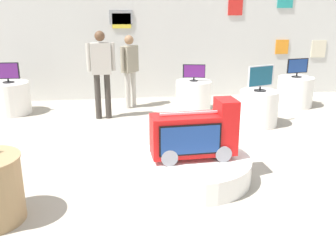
{
  "coord_description": "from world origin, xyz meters",
  "views": [
    {
      "loc": [
        -0.78,
        -4.51,
        2.22
      ],
      "look_at": [
        -0.14,
        0.34,
        0.68
      ],
      "focal_mm": 39.59,
      "sensor_mm": 36.0,
      "label": 1
    }
  ],
  "objects_px": {
    "shopper_browsing_rear": "(130,66)",
    "tv_on_right_rear": "(298,67)",
    "tv_on_far_right": "(7,72)",
    "main_display_pedestal": "(193,168)",
    "display_pedestal_left_rear": "(193,96)",
    "tv_on_center_rear": "(261,77)",
    "shopper_browsing_near_truck": "(101,68)",
    "novelty_firetruck_tv": "(195,135)",
    "display_pedestal_far_right": "(11,98)",
    "display_pedestal_center_rear": "(259,108)",
    "display_pedestal_right_rear": "(295,92)",
    "tv_on_left_rear": "(194,72)"
  },
  "relations": [
    {
      "from": "tv_on_right_rear",
      "to": "main_display_pedestal",
      "type": "bearing_deg",
      "value": -132.01
    },
    {
      "from": "display_pedestal_left_rear",
      "to": "shopper_browsing_near_truck",
      "type": "distance_m",
      "value": 2.07
    },
    {
      "from": "display_pedestal_center_rear",
      "to": "shopper_browsing_near_truck",
      "type": "distance_m",
      "value": 3.18
    },
    {
      "from": "display_pedestal_center_rear",
      "to": "display_pedestal_left_rear",
      "type": "bearing_deg",
      "value": 133.51
    },
    {
      "from": "display_pedestal_left_rear",
      "to": "display_pedestal_right_rear",
      "type": "relative_size",
      "value": 0.97
    },
    {
      "from": "display_pedestal_center_rear",
      "to": "tv_on_far_right",
      "type": "distance_m",
      "value": 5.19
    },
    {
      "from": "display_pedestal_far_right",
      "to": "tv_on_far_right",
      "type": "xyz_separation_m",
      "value": [
        0.0,
        -0.0,
        0.56
      ]
    },
    {
      "from": "novelty_firetruck_tv",
      "to": "display_pedestal_far_right",
      "type": "distance_m",
      "value": 4.88
    },
    {
      "from": "display_pedestal_right_rear",
      "to": "tv_on_far_right",
      "type": "relative_size",
      "value": 1.59
    },
    {
      "from": "tv_on_center_rear",
      "to": "display_pedestal_far_right",
      "type": "bearing_deg",
      "value": 163.48
    },
    {
      "from": "tv_on_left_rear",
      "to": "tv_on_far_right",
      "type": "bearing_deg",
      "value": 174.82
    },
    {
      "from": "tv_on_far_right",
      "to": "novelty_firetruck_tv",
      "type": "bearing_deg",
      "value": -47.91
    },
    {
      "from": "tv_on_right_rear",
      "to": "shopper_browsing_rear",
      "type": "height_order",
      "value": "shopper_browsing_rear"
    },
    {
      "from": "tv_on_center_rear",
      "to": "display_pedestal_far_right",
      "type": "xyz_separation_m",
      "value": [
        -4.95,
        1.47,
        -0.6
      ]
    },
    {
      "from": "display_pedestal_left_rear",
      "to": "tv_on_center_rear",
      "type": "distance_m",
      "value": 1.65
    },
    {
      "from": "shopper_browsing_rear",
      "to": "tv_on_right_rear",
      "type": "bearing_deg",
      "value": -5.96
    },
    {
      "from": "tv_on_far_right",
      "to": "shopper_browsing_rear",
      "type": "height_order",
      "value": "shopper_browsing_rear"
    },
    {
      "from": "display_pedestal_left_rear",
      "to": "tv_on_right_rear",
      "type": "height_order",
      "value": "tv_on_right_rear"
    },
    {
      "from": "main_display_pedestal",
      "to": "tv_on_right_rear",
      "type": "bearing_deg",
      "value": 47.99
    },
    {
      "from": "main_display_pedestal",
      "to": "shopper_browsing_near_truck",
      "type": "relative_size",
      "value": 0.87
    },
    {
      "from": "novelty_firetruck_tv",
      "to": "shopper_browsing_rear",
      "type": "xyz_separation_m",
      "value": [
        -0.7,
        3.79,
        0.32
      ]
    },
    {
      "from": "tv_on_right_rear",
      "to": "shopper_browsing_rear",
      "type": "bearing_deg",
      "value": 174.04
    },
    {
      "from": "display_pedestal_center_rear",
      "to": "tv_on_center_rear",
      "type": "bearing_deg",
      "value": -108.58
    },
    {
      "from": "display_pedestal_left_rear",
      "to": "tv_on_far_right",
      "type": "distance_m",
      "value": 3.95
    },
    {
      "from": "novelty_firetruck_tv",
      "to": "tv_on_right_rear",
      "type": "height_order",
      "value": "tv_on_right_rear"
    },
    {
      "from": "main_display_pedestal",
      "to": "display_pedestal_right_rear",
      "type": "bearing_deg",
      "value": 48.02
    },
    {
      "from": "tv_on_far_right",
      "to": "shopper_browsing_near_truck",
      "type": "relative_size",
      "value": 0.28
    },
    {
      "from": "display_pedestal_left_rear",
      "to": "display_pedestal_center_rear",
      "type": "bearing_deg",
      "value": -46.49
    },
    {
      "from": "display_pedestal_left_rear",
      "to": "display_pedestal_right_rear",
      "type": "bearing_deg",
      "value": 3.38
    },
    {
      "from": "display_pedestal_left_rear",
      "to": "tv_on_right_rear",
      "type": "xyz_separation_m",
      "value": [
        2.4,
        0.14,
        0.56
      ]
    },
    {
      "from": "tv_on_center_rear",
      "to": "shopper_browsing_near_truck",
      "type": "height_order",
      "value": "shopper_browsing_near_truck"
    },
    {
      "from": "tv_on_left_rear",
      "to": "display_pedestal_center_rear",
      "type": "bearing_deg",
      "value": -46.4
    },
    {
      "from": "display_pedestal_center_rear",
      "to": "tv_on_left_rear",
      "type": "bearing_deg",
      "value": 133.6
    },
    {
      "from": "display_pedestal_left_rear",
      "to": "tv_on_center_rear",
      "type": "height_order",
      "value": "tv_on_center_rear"
    },
    {
      "from": "shopper_browsing_near_truck",
      "to": "tv_on_far_right",
      "type": "bearing_deg",
      "value": 162.6
    },
    {
      "from": "display_pedestal_center_rear",
      "to": "tv_on_far_right",
      "type": "relative_size",
      "value": 1.47
    },
    {
      "from": "tv_on_center_rear",
      "to": "shopper_browsing_near_truck",
      "type": "relative_size",
      "value": 0.32
    },
    {
      "from": "tv_on_left_rear",
      "to": "tv_on_right_rear",
      "type": "relative_size",
      "value": 0.91
    },
    {
      "from": "novelty_firetruck_tv",
      "to": "shopper_browsing_near_truck",
      "type": "bearing_deg",
      "value": 113.32
    },
    {
      "from": "main_display_pedestal",
      "to": "shopper_browsing_near_truck",
      "type": "xyz_separation_m",
      "value": [
        -1.27,
        2.99,
        0.89
      ]
    },
    {
      "from": "shopper_browsing_rear",
      "to": "display_pedestal_center_rear",
      "type": "bearing_deg",
      "value": -34.36
    },
    {
      "from": "display_pedestal_left_rear",
      "to": "main_display_pedestal",
      "type": "bearing_deg",
      "value": -101.45
    },
    {
      "from": "display_pedestal_center_rear",
      "to": "display_pedestal_right_rear",
      "type": "height_order",
      "value": "same"
    },
    {
      "from": "novelty_firetruck_tv",
      "to": "display_pedestal_far_right",
      "type": "xyz_separation_m",
      "value": [
        -3.26,
        3.62,
        -0.28
      ]
    },
    {
      "from": "display_pedestal_right_rear",
      "to": "display_pedestal_far_right",
      "type": "xyz_separation_m",
      "value": [
        -6.3,
        0.21,
        0.0
      ]
    },
    {
      "from": "novelty_firetruck_tv",
      "to": "tv_on_right_rear",
      "type": "bearing_deg",
      "value": 48.25
    },
    {
      "from": "tv_on_left_rear",
      "to": "display_pedestal_far_right",
      "type": "distance_m",
      "value": 3.95
    },
    {
      "from": "tv_on_far_right",
      "to": "main_display_pedestal",
      "type": "bearing_deg",
      "value": -48.07
    },
    {
      "from": "main_display_pedestal",
      "to": "tv_on_far_right",
      "type": "height_order",
      "value": "tv_on_far_right"
    },
    {
      "from": "display_pedestal_far_right",
      "to": "tv_on_far_right",
      "type": "relative_size",
      "value": 1.64
    }
  ]
}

